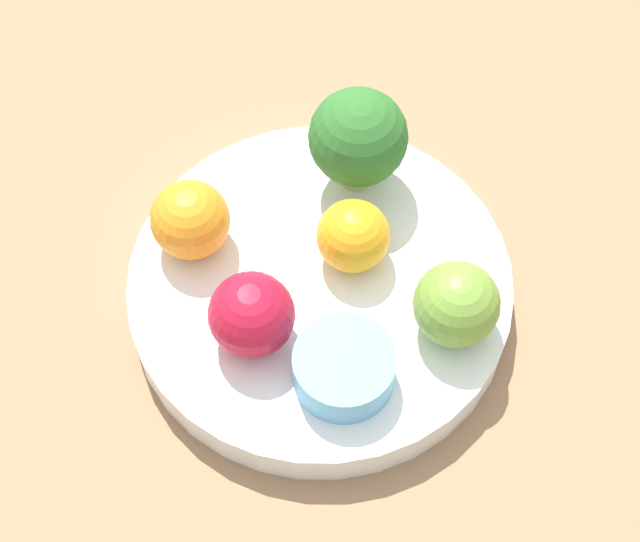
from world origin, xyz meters
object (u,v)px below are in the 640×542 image
Objects in this scene: broccoli at (358,138)px; orange_front at (190,220)px; orange_back at (353,236)px; apple_red at (456,304)px; apple_green at (252,315)px; bowl at (320,291)px; small_cup at (344,368)px.

orange_front is (-0.01, -0.11, -0.02)m from broccoli.
orange_back is (0.05, 0.08, -0.00)m from orange_front.
orange_back is at bearing -31.06° from broccoli.
apple_red is 0.11m from apple_green.
apple_red is at bearing 40.81° from bowl.
apple_green is 0.07m from orange_front.
orange_front is at bearing -163.00° from small_cup.
apple_red is 0.16m from orange_front.
orange_back is (-0.01, 0.02, 0.03)m from bowl.
bowl is 4.00× the size of small_cup.
orange_back is (0.05, -0.03, -0.02)m from broccoli.
apple_green is at bearing -114.37° from apple_red.
small_cup is (0.06, -0.02, 0.03)m from bowl.
broccoli is (-0.05, 0.05, 0.05)m from bowl.
small_cup reaches higher than bowl.
orange_front is 1.09× the size of orange_back.
apple_green is 0.08m from orange_back.
orange_back is at bearing 147.97° from small_cup.
apple_green reaches higher than small_cup.
apple_red is at bearing 22.85° from orange_back.
apple_red is at bearing -0.13° from broccoli.
apple_red is 0.86× the size of small_cup.
broccoli reaches higher than small_cup.
apple_red is at bearing 65.63° from apple_green.
broccoli is at bearing 87.31° from orange_front.
orange_front is 0.13m from small_cup.
orange_back is at bearing 56.39° from orange_front.
broccoli is at bearing 148.37° from small_cup.
broccoli is 0.11m from orange_front.
orange_back is (-0.02, 0.07, -0.00)m from apple_green.
apple_green reaches higher than orange_back.
orange_front is (-0.06, -0.05, 0.04)m from bowl.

